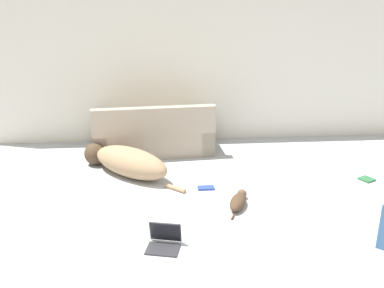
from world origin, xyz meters
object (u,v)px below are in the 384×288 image
couch (154,136)px  dog (126,161)px  laptop_open (164,239)px  book_blue (206,188)px  book_green (367,179)px  cat (238,201)px

couch → dog: size_ratio=1.26×
laptop_open → book_blue: (0.54, 1.25, -0.06)m
couch → dog: (-0.37, -0.85, -0.06)m
couch → laptop_open: couch is taller
laptop_open → book_green: bearing=39.7°
couch → book_blue: (0.67, -1.39, -0.24)m
cat → book_green: bearing=-50.3°
book_blue → cat: bearing=-56.5°
couch → laptop_open: (0.12, -2.64, -0.18)m
book_blue → book_green: same height
dog → laptop_open: bearing=145.9°
dog → book_green: bearing=-147.2°
dog → book_blue: size_ratio=6.93×
book_green → couch: bearing=155.4°
cat → book_green: cat is taller
dog → book_blue: dog is taller
laptop_open → book_blue: size_ratio=1.75×
cat → book_blue: bearing=55.2°
laptop_open → book_green: size_ratio=1.65×
couch → laptop_open: size_ratio=5.02×
couch → laptop_open: 2.65m
book_green → book_blue: bearing=-177.2°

